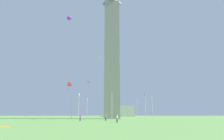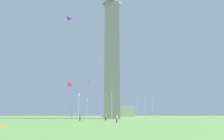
% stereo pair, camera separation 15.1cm
% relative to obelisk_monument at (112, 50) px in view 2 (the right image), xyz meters
% --- Properties ---
extents(ground_plane, '(260.00, 260.00, 0.00)m').
position_rel_obelisk_monument_xyz_m(ground_plane, '(0.00, 0.00, -26.86)').
color(ground_plane, '#609347').
extents(obelisk_monument, '(5.91, 5.91, 53.73)m').
position_rel_obelisk_monument_xyz_m(obelisk_monument, '(0.00, 0.00, 0.00)').
color(obelisk_monument, gray).
rests_on(obelisk_monument, ground).
extents(flagpole_n, '(1.12, 0.14, 8.50)m').
position_rel_obelisk_monument_xyz_m(flagpole_n, '(15.34, 0.00, -22.22)').
color(flagpole_n, silver).
rests_on(flagpole_n, ground).
extents(flagpole_ne, '(1.12, 0.14, 8.50)m').
position_rel_obelisk_monument_xyz_m(flagpole_ne, '(10.87, 10.81, -22.22)').
color(flagpole_ne, silver).
rests_on(flagpole_ne, ground).
extents(flagpole_e, '(1.12, 0.14, 8.50)m').
position_rel_obelisk_monument_xyz_m(flagpole_e, '(0.06, 15.29, -22.22)').
color(flagpole_e, silver).
rests_on(flagpole_e, ground).
extents(flagpole_se, '(1.12, 0.14, 8.50)m').
position_rel_obelisk_monument_xyz_m(flagpole_se, '(-10.75, 10.81, -22.22)').
color(flagpole_se, silver).
rests_on(flagpole_se, ground).
extents(flagpole_s, '(1.12, 0.14, 8.50)m').
position_rel_obelisk_monument_xyz_m(flagpole_s, '(-15.23, 0.00, -22.22)').
color(flagpole_s, silver).
rests_on(flagpole_s, ground).
extents(flagpole_sw, '(1.12, 0.14, 8.50)m').
position_rel_obelisk_monument_xyz_m(flagpole_sw, '(-10.75, -10.81, -22.22)').
color(flagpole_sw, silver).
rests_on(flagpole_sw, ground).
extents(flagpole_w, '(1.12, 0.14, 8.50)m').
position_rel_obelisk_monument_xyz_m(flagpole_w, '(0.06, -15.29, -22.22)').
color(flagpole_w, silver).
rests_on(flagpole_w, ground).
extents(flagpole_nw, '(1.12, 0.14, 8.50)m').
position_rel_obelisk_monument_xyz_m(flagpole_nw, '(10.87, -10.81, -22.22)').
color(flagpole_nw, silver).
rests_on(flagpole_nw, ground).
extents(person_gray_shirt, '(0.32, 0.32, 1.73)m').
position_rel_obelisk_monument_xyz_m(person_gray_shirt, '(-21.51, 1.61, -26.00)').
color(person_gray_shirt, '#2D2D38').
rests_on(person_gray_shirt, ground).
extents(person_purple_shirt, '(0.32, 0.32, 1.76)m').
position_rel_obelisk_monument_xyz_m(person_purple_shirt, '(-23.62, 8.11, -25.99)').
color(person_purple_shirt, '#2D2D38').
rests_on(person_purple_shirt, ground).
extents(person_white_shirt, '(0.32, 0.32, 1.72)m').
position_rel_obelisk_monument_xyz_m(person_white_shirt, '(-32.82, -1.14, -26.01)').
color(person_white_shirt, '#2D2D38').
rests_on(person_white_shirt, ground).
extents(kite_white_diamond, '(1.12, 1.10, 1.38)m').
position_rel_obelisk_monument_xyz_m(kite_white_diamond, '(-24.42, 3.35, -10.30)').
color(kite_white_diamond, white).
extents(kite_purple_delta, '(2.05, 2.22, 2.95)m').
position_rel_obelisk_monument_xyz_m(kite_purple_delta, '(-22.32, 12.22, 2.41)').
color(kite_purple_delta, purple).
extents(kite_red_delta, '(2.47, 2.31, 3.18)m').
position_rel_obelisk_monument_xyz_m(kite_red_delta, '(-9.15, 14.83, -15.45)').
color(kite_red_delta, red).
extents(kite_pink_diamond, '(1.04, 1.07, 1.40)m').
position_rel_obelisk_monument_xyz_m(kite_pink_diamond, '(-12.41, 7.59, -15.00)').
color(kite_pink_diamond, pink).
extents(distant_building, '(23.60, 15.53, 7.38)m').
position_rel_obelisk_monument_xyz_m(distant_building, '(68.94, -7.11, -23.18)').
color(distant_building, beige).
rests_on(distant_building, ground).
extents(picnic_blanket_near_first_person, '(2.12, 2.26, 0.01)m').
position_rel_obelisk_monument_xyz_m(picnic_blanket_near_first_person, '(-47.08, 15.15, -26.86)').
color(picnic_blanket_near_first_person, orange).
rests_on(picnic_blanket_near_first_person, ground).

